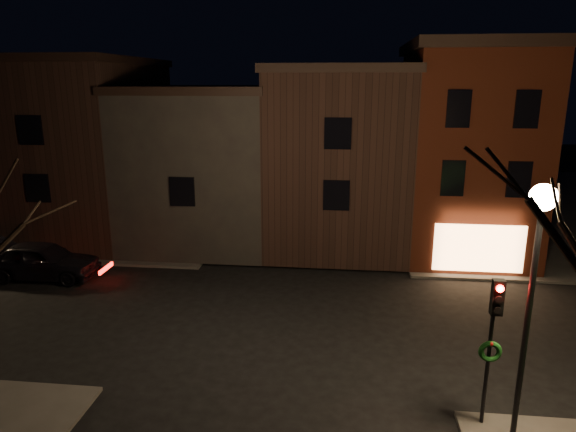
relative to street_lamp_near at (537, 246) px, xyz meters
name	(u,v)px	position (x,y,z in m)	size (l,w,h in m)	color
ground	(291,322)	(-6.20, 6.00, -5.18)	(120.00, 120.00, 0.00)	black
sidewalk_far_left	(67,195)	(-26.20, 26.00, -5.12)	(30.00, 30.00, 0.12)	#2D2B28
corner_building	(467,149)	(1.80, 15.47, 0.22)	(6.50, 8.50, 10.50)	#48190C
row_building_a	(339,156)	(-4.70, 16.50, -0.34)	(7.30, 10.30, 9.40)	black
row_building_b	(209,162)	(-11.95, 16.50, -0.85)	(7.80, 10.30, 8.40)	black
row_building_c	(86,147)	(-19.20, 16.50, -0.09)	(7.30, 10.30, 9.90)	black
street_lamp_near	(537,246)	(0.00, 0.00, 0.00)	(0.60, 0.60, 6.48)	black
traffic_signal	(493,330)	(-0.60, 0.49, -2.37)	(0.58, 0.38, 4.05)	black
parked_car_a	(42,260)	(-17.94, 9.16, -4.32)	(2.03, 5.05, 1.72)	black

